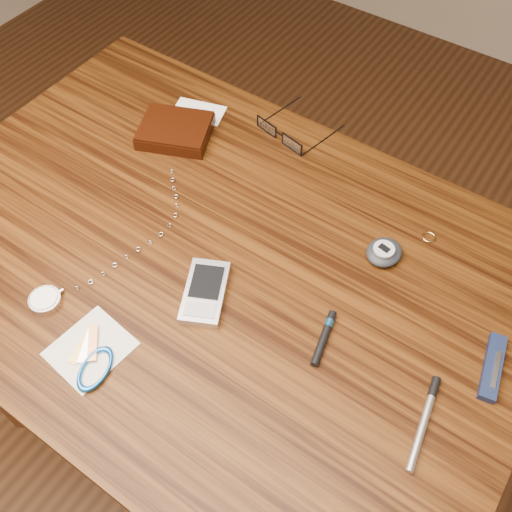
{
  "coord_description": "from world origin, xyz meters",
  "views": [
    {
      "loc": [
        0.35,
        -0.39,
        1.46
      ],
      "look_at": [
        0.07,
        0.03,
        0.76
      ],
      "focal_mm": 40.0,
      "sensor_mm": 36.0,
      "label": 1
    }
  ],
  "objects_px": {
    "wallet_and_card": "(176,130)",
    "notepad_keys": "(93,359)",
    "desk": "(214,288)",
    "pda_phone": "(205,292)",
    "pedometer": "(384,252)",
    "silver_pen": "(426,415)",
    "pocket_watch": "(52,295)",
    "eyeglasses": "(282,134)",
    "pocket_knife": "(492,367)"
  },
  "relations": [
    {
      "from": "desk",
      "to": "pedometer",
      "type": "xyz_separation_m",
      "value": [
        0.22,
        0.15,
        0.11
      ]
    },
    {
      "from": "wallet_and_card",
      "to": "pocket_watch",
      "type": "height_order",
      "value": "wallet_and_card"
    },
    {
      "from": "pocket_watch",
      "to": "silver_pen",
      "type": "xyz_separation_m",
      "value": [
        0.52,
        0.14,
        -0.0
      ]
    },
    {
      "from": "eyeglasses",
      "to": "pedometer",
      "type": "height_order",
      "value": "same"
    },
    {
      "from": "silver_pen",
      "to": "pocket_watch",
      "type": "bearing_deg",
      "value": -164.76
    },
    {
      "from": "silver_pen",
      "to": "wallet_and_card",
      "type": "bearing_deg",
      "value": 159.05
    },
    {
      "from": "pocket_watch",
      "to": "pocket_knife",
      "type": "distance_m",
      "value": 0.62
    },
    {
      "from": "desk",
      "to": "notepad_keys",
      "type": "height_order",
      "value": "notepad_keys"
    },
    {
      "from": "pocket_knife",
      "to": "wallet_and_card",
      "type": "bearing_deg",
      "value": 169.7
    },
    {
      "from": "eyeglasses",
      "to": "notepad_keys",
      "type": "xyz_separation_m",
      "value": [
        0.03,
        -0.51,
        -0.01
      ]
    },
    {
      "from": "pocket_watch",
      "to": "pedometer",
      "type": "xyz_separation_m",
      "value": [
        0.36,
        0.34,
        0.0
      ]
    },
    {
      "from": "notepad_keys",
      "to": "silver_pen",
      "type": "height_order",
      "value": "silver_pen"
    },
    {
      "from": "wallet_and_card",
      "to": "pedometer",
      "type": "xyz_separation_m",
      "value": [
        0.43,
        -0.03,
        -0.0
      ]
    },
    {
      "from": "wallet_and_card",
      "to": "pocket_watch",
      "type": "bearing_deg",
      "value": -79.41
    },
    {
      "from": "eyeglasses",
      "to": "silver_pen",
      "type": "xyz_separation_m",
      "value": [
        0.43,
        -0.33,
        -0.01
      ]
    },
    {
      "from": "notepad_keys",
      "to": "pocket_knife",
      "type": "distance_m",
      "value": 0.54
    },
    {
      "from": "pedometer",
      "to": "notepad_keys",
      "type": "distance_m",
      "value": 0.45
    },
    {
      "from": "pedometer",
      "to": "pocket_watch",
      "type": "bearing_deg",
      "value": -136.92
    },
    {
      "from": "desk",
      "to": "pda_phone",
      "type": "relative_size",
      "value": 8.2
    },
    {
      "from": "eyeglasses",
      "to": "pedometer",
      "type": "relative_size",
      "value": 2.02
    },
    {
      "from": "desk",
      "to": "notepad_keys",
      "type": "bearing_deg",
      "value": -95.13
    },
    {
      "from": "pocket_watch",
      "to": "eyeglasses",
      "type": "bearing_deg",
      "value": 78.9
    },
    {
      "from": "eyeglasses",
      "to": "pocket_watch",
      "type": "bearing_deg",
      "value": -101.1
    },
    {
      "from": "wallet_and_card",
      "to": "silver_pen",
      "type": "distance_m",
      "value": 0.64
    },
    {
      "from": "eyeglasses",
      "to": "pocket_knife",
      "type": "height_order",
      "value": "eyeglasses"
    },
    {
      "from": "wallet_and_card",
      "to": "pedometer",
      "type": "relative_size",
      "value": 2.77
    },
    {
      "from": "desk",
      "to": "pocket_watch",
      "type": "bearing_deg",
      "value": -125.68
    },
    {
      "from": "wallet_and_card",
      "to": "pocket_watch",
      "type": "distance_m",
      "value": 0.38
    },
    {
      "from": "notepad_keys",
      "to": "pda_phone",
      "type": "bearing_deg",
      "value": 69.77
    },
    {
      "from": "pocket_knife",
      "to": "silver_pen",
      "type": "xyz_separation_m",
      "value": [
        -0.05,
        -0.11,
        -0.0
      ]
    },
    {
      "from": "pda_phone",
      "to": "silver_pen",
      "type": "xyz_separation_m",
      "value": [
        0.34,
        0.01,
        -0.0
      ]
    },
    {
      "from": "eyeglasses",
      "to": "silver_pen",
      "type": "relative_size",
      "value": 1.03
    },
    {
      "from": "desk",
      "to": "pda_phone",
      "type": "xyz_separation_m",
      "value": [
        0.04,
        -0.07,
        0.11
      ]
    },
    {
      "from": "pedometer",
      "to": "pocket_knife",
      "type": "bearing_deg",
      "value": -22.67
    },
    {
      "from": "pocket_watch",
      "to": "notepad_keys",
      "type": "distance_m",
      "value": 0.13
    },
    {
      "from": "eyeglasses",
      "to": "pocket_knife",
      "type": "bearing_deg",
      "value": -24.51
    },
    {
      "from": "wallet_and_card",
      "to": "pocket_knife",
      "type": "bearing_deg",
      "value": -10.3
    },
    {
      "from": "wallet_and_card",
      "to": "notepad_keys",
      "type": "height_order",
      "value": "wallet_and_card"
    },
    {
      "from": "pedometer",
      "to": "notepad_keys",
      "type": "relative_size",
      "value": 0.59
    },
    {
      "from": "wallet_and_card",
      "to": "notepad_keys",
      "type": "xyz_separation_m",
      "value": [
        0.19,
        -0.41,
        -0.01
      ]
    },
    {
      "from": "wallet_and_card",
      "to": "pda_phone",
      "type": "distance_m",
      "value": 0.35
    },
    {
      "from": "desk",
      "to": "pda_phone",
      "type": "bearing_deg",
      "value": -57.73
    },
    {
      "from": "silver_pen",
      "to": "desk",
      "type": "bearing_deg",
      "value": 172.32
    },
    {
      "from": "wallet_and_card",
      "to": "pocket_watch",
      "type": "xyz_separation_m",
      "value": [
        0.07,
        -0.37,
        -0.01
      ]
    },
    {
      "from": "notepad_keys",
      "to": "silver_pen",
      "type": "distance_m",
      "value": 0.44
    },
    {
      "from": "desk",
      "to": "wallet_and_card",
      "type": "height_order",
      "value": "wallet_and_card"
    },
    {
      "from": "wallet_and_card",
      "to": "pedometer",
      "type": "height_order",
      "value": "wallet_and_card"
    },
    {
      "from": "pedometer",
      "to": "pocket_knife",
      "type": "height_order",
      "value": "pedometer"
    },
    {
      "from": "wallet_and_card",
      "to": "notepad_keys",
      "type": "distance_m",
      "value": 0.45
    },
    {
      "from": "wallet_and_card",
      "to": "pocket_knife",
      "type": "distance_m",
      "value": 0.65
    }
  ]
}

